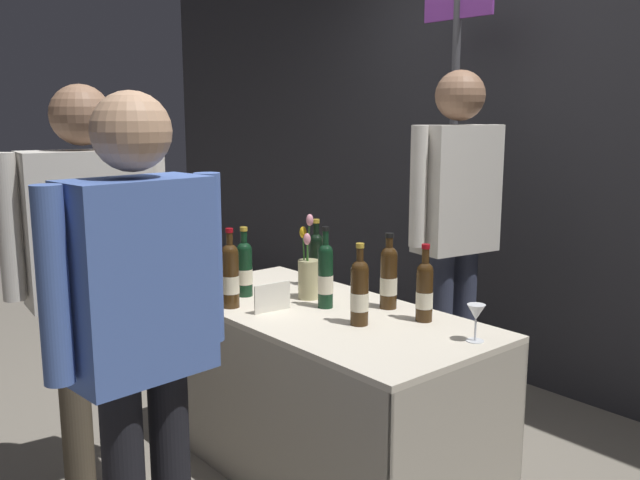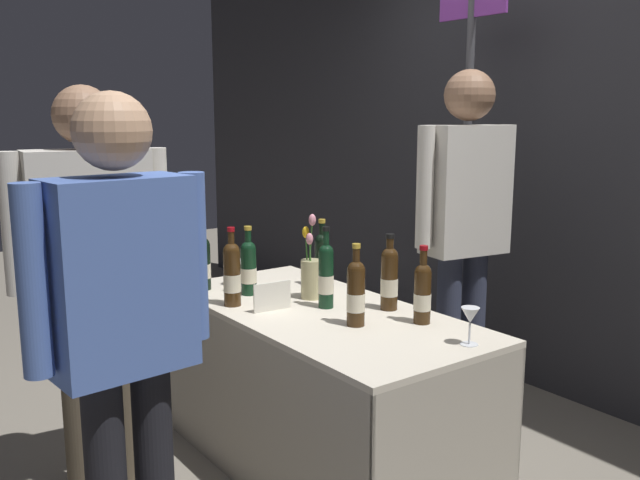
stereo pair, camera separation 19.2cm
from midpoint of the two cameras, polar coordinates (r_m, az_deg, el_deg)
ground_plane at (r=3.18m, az=-1.83°, el=-18.50°), size 12.00×12.00×0.00m
back_partition at (r=3.96m, az=16.61°, el=9.72°), size 7.69×0.12×3.03m
tasting_table at (r=2.96m, az=-1.89°, el=-9.94°), size 1.55×0.74×0.72m
featured_wine_bottle at (r=2.66m, az=1.27°, el=-4.33°), size 0.07×0.07×0.33m
display_bottle_0 at (r=3.11m, az=-8.13°, el=-2.32°), size 0.07×0.07×0.32m
display_bottle_1 at (r=2.93m, az=-9.41°, el=-2.89°), size 0.08×0.08×0.34m
display_bottle_2 at (r=3.25m, az=-2.02°, el=-1.58°), size 0.07×0.07×0.33m
display_bottle_3 at (r=2.89m, az=3.89°, el=-3.05°), size 0.07×0.07×0.33m
display_bottle_4 at (r=3.22m, az=-12.01°, el=-1.99°), size 0.07×0.07×0.31m
display_bottle_5 at (r=2.72m, az=6.77°, el=-4.20°), size 0.07×0.07×0.31m
display_bottle_6 at (r=2.89m, az=-1.45°, el=-2.93°), size 0.07×0.07×0.35m
wine_glass_near_vendor at (r=2.52m, az=10.83°, el=-6.13°), size 0.07×0.07×0.14m
wine_glass_mid at (r=3.29m, az=-9.27°, el=-2.32°), size 0.07×0.07×0.13m
flower_vase at (r=3.04m, az=-2.80°, el=-2.93°), size 0.10×0.10×0.39m
brochure_stand at (r=2.86m, az=-5.95°, el=-4.82°), size 0.02×0.17×0.12m
vendor_presenter at (r=3.38m, az=9.74°, el=2.12°), size 0.27×0.57×1.75m
taster_foreground_right at (r=2.04m, az=-17.47°, el=-6.66°), size 0.24×0.57×1.60m
taster_foreground_left at (r=2.79m, az=-20.66°, el=-1.38°), size 0.26×0.63×1.65m
booth_signpost at (r=3.80m, az=9.65°, el=7.18°), size 0.45×0.04×2.23m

